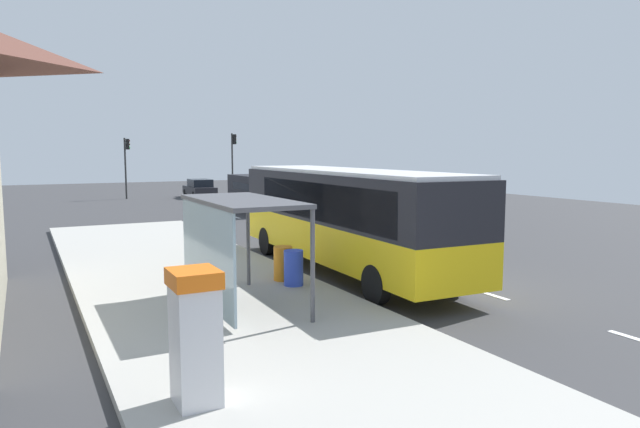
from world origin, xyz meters
The scene contains 18 objects.
ground_plane centered at (0.00, 14.00, -0.02)m, with size 56.00×92.00×0.04m, color #38383A.
sidewalk_platform centered at (-6.40, 2.00, 0.09)m, with size 6.20×30.00×0.18m, color #ADAAA3.
lane_stripe_seg_1 centered at (0.25, -1.00, 0.01)m, with size 0.16×2.20×0.01m, color silver.
lane_stripe_seg_2 centered at (0.25, 4.00, 0.01)m, with size 0.16×2.20×0.01m, color silver.
lane_stripe_seg_3 centered at (0.25, 9.00, 0.01)m, with size 0.16×2.20×0.01m, color silver.
lane_stripe_seg_4 centered at (0.25, 14.00, 0.01)m, with size 0.16×2.20×0.01m, color silver.
lane_stripe_seg_5 centered at (0.25, 19.00, 0.01)m, with size 0.16×2.20×0.01m, color silver.
lane_stripe_seg_6 centered at (0.25, 24.00, 0.01)m, with size 0.16×2.20×0.01m, color silver.
lane_stripe_seg_7 centered at (0.25, 29.00, 0.01)m, with size 0.16×2.20×0.01m, color silver.
bus centered at (-1.71, 2.83, 1.84)m, with size 2.85×11.08×3.21m.
white_van centered at (2.20, 20.21, 1.34)m, with size 2.05×5.21×2.30m.
sedan_near centered at (2.30, 33.17, 0.79)m, with size 1.93×4.45×1.52m.
ticket_machine centered at (-8.47, -4.61, 1.17)m, with size 0.66×0.76×1.94m.
recycling_bin_blue centered at (-4.20, 1.25, 0.66)m, with size 0.52×0.52×0.95m, color blue.
recycling_bin_orange centered at (-4.20, 1.95, 0.66)m, with size 0.52×0.52×0.95m, color orange.
traffic_light_near_side centered at (5.50, 33.99, 3.50)m, with size 0.49×0.28×5.29m.
traffic_light_far_side centered at (-3.10, 34.79, 3.23)m, with size 0.49×0.28×4.84m.
bus_shelter centered at (-6.41, -0.04, 2.10)m, with size 1.80×4.00×2.50m.
Camera 1 is at (-10.53, -12.30, 3.76)m, focal length 31.84 mm.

